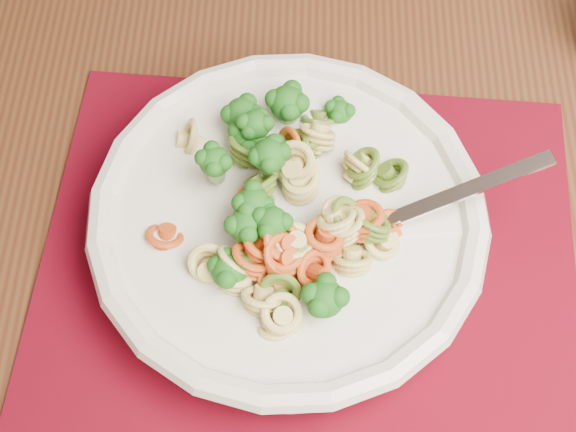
# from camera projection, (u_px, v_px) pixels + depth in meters

# --- Properties ---
(dining_table) EXTENTS (1.61, 1.12, 0.72)m
(dining_table) POSITION_uv_depth(u_px,v_px,m) (374.00, 179.00, 0.74)
(dining_table) COLOR #492914
(dining_table) RESTS_ON ground
(placemat) EXTENTS (0.41, 0.32, 0.00)m
(placemat) POSITION_uv_depth(u_px,v_px,m) (309.00, 253.00, 0.60)
(placemat) COLOR #550311
(placemat) RESTS_ON dining_table
(pasta_bowl) EXTENTS (0.29, 0.29, 0.05)m
(pasta_bowl) POSITION_uv_depth(u_px,v_px,m) (288.00, 221.00, 0.58)
(pasta_bowl) COLOR beige
(pasta_bowl) RESTS_ON placemat
(pasta_broccoli_heap) EXTENTS (0.24, 0.24, 0.06)m
(pasta_broccoli_heap) POSITION_uv_depth(u_px,v_px,m) (288.00, 212.00, 0.57)
(pasta_broccoli_heap) COLOR #D2C567
(pasta_broccoli_heap) RESTS_ON pasta_bowl
(fork) EXTENTS (0.18, 0.09, 0.08)m
(fork) POSITION_uv_depth(u_px,v_px,m) (366.00, 229.00, 0.56)
(fork) COLOR silver
(fork) RESTS_ON pasta_bowl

